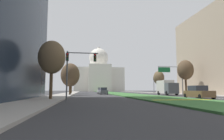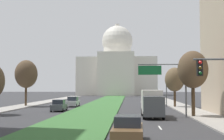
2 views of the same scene
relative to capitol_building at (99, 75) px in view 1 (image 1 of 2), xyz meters
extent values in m
plane|color=#333335|center=(0.00, -60.49, -10.83)|extent=(269.82, 269.82, 0.00)
cube|color=#386B33|center=(0.00, -66.62, -10.76)|extent=(7.15, 110.38, 0.14)
cube|color=gold|center=(0.00, -111.54, -10.67)|extent=(6.44, 0.50, 0.04)
cube|color=silver|center=(7.93, -107.54, -10.83)|extent=(0.16, 2.40, 0.01)
cube|color=silver|center=(7.93, -99.20, -10.83)|extent=(0.16, 2.40, 0.01)
cube|color=silver|center=(7.93, -90.85, -10.83)|extent=(0.16, 2.40, 0.01)
cube|color=silver|center=(7.93, -79.04, -10.83)|extent=(0.16, 2.40, 0.01)
cube|color=silver|center=(7.93, -72.48, -10.83)|extent=(0.16, 2.40, 0.01)
cube|color=silver|center=(7.93, -66.47, -10.83)|extent=(0.16, 2.40, 0.01)
cube|color=silver|center=(7.93, -54.77, -10.83)|extent=(0.16, 2.40, 0.01)
cube|color=#9E9991|center=(-14.28, -72.75, -10.76)|extent=(4.00, 110.38, 0.15)
cube|color=#9E9991|center=(14.28, -72.75, -10.76)|extent=(4.00, 110.38, 0.15)
cube|color=silver|center=(0.00, 0.83, -3.07)|extent=(32.32, 20.47, 15.53)
cube|color=silver|center=(0.00, -11.40, -2.29)|extent=(14.22, 4.00, 17.08)
cylinder|color=silver|center=(0.00, 0.83, 7.36)|extent=(11.79, 11.79, 5.33)
sphere|color=silver|center=(0.00, 0.83, 12.33)|extent=(13.16, 13.16, 13.16)
cylinder|color=silver|center=(0.00, 0.83, 18.25)|extent=(1.80, 1.80, 3.00)
cylinder|color=#515456|center=(-11.78, -109.93, -8.23)|extent=(0.16, 0.16, 5.20)
cube|color=black|center=(-11.78, -109.93, -6.23)|extent=(0.28, 0.24, 0.84)
sphere|color=red|center=(-11.78, -110.07, -5.95)|extent=(0.18, 0.18, 0.18)
sphere|color=#4C380F|center=(-11.78, -110.07, -6.23)|extent=(0.18, 0.18, 0.18)
sphere|color=#0F4219|center=(-11.78, -110.07, -6.51)|extent=(0.18, 0.18, 0.18)
cylinder|color=#515456|center=(-10.18, -109.93, -5.78)|extent=(3.20, 0.10, 0.10)
cube|color=black|center=(-8.90, -109.93, -6.23)|extent=(0.28, 0.24, 0.84)
sphere|color=red|center=(-8.90, -110.07, -5.95)|extent=(0.18, 0.18, 0.18)
sphere|color=#4C380F|center=(-8.90, -110.07, -6.23)|extent=(0.18, 0.18, 0.18)
sphere|color=#0F4219|center=(-8.90, -110.07, -6.51)|extent=(0.18, 0.18, 0.18)
cylinder|color=#515456|center=(11.78, -72.64, -8.23)|extent=(0.16, 0.16, 5.20)
cube|color=black|center=(11.78, -72.64, -6.23)|extent=(0.28, 0.24, 0.84)
sphere|color=red|center=(11.78, -72.78, -5.95)|extent=(0.18, 0.18, 0.18)
sphere|color=#4C380F|center=(11.78, -72.78, -6.23)|extent=(0.18, 0.18, 0.18)
sphere|color=#0F4219|center=(11.78, -72.78, -6.51)|extent=(0.18, 0.18, 0.18)
cylinder|color=#515456|center=(11.98, -89.85, -7.58)|extent=(0.20, 0.20, 6.50)
cylinder|color=#515456|center=(9.12, -89.85, -4.53)|extent=(5.71, 0.12, 0.12)
cube|color=#146033|center=(7.69, -89.90, -5.23)|extent=(2.80, 0.08, 1.10)
cylinder|color=#4C3823|center=(-13.76, -107.35, -8.84)|extent=(0.36, 0.36, 3.99)
ellipsoid|color=brown|center=(-13.76, -107.35, -5.88)|extent=(3.09, 3.09, 3.87)
cylinder|color=#4C3823|center=(-12.92, -88.51, -9.29)|extent=(0.42, 0.42, 3.08)
ellipsoid|color=brown|center=(-12.92, -88.51, -6.51)|extent=(3.99, 3.99, 4.98)
cylinder|color=#4C3823|center=(12.83, -89.78, -8.56)|extent=(0.42, 0.42, 4.55)
ellipsoid|color=brown|center=(12.83, -89.78, -5.16)|extent=(3.60, 3.60, 4.50)
cylinder|color=#4C3823|center=(-13.67, -72.58, -8.51)|extent=(0.40, 0.40, 4.65)
ellipsoid|color=brown|center=(-13.67, -72.58, -4.90)|extent=(4.09, 4.09, 5.11)
cylinder|color=#4C3823|center=(13.10, -73.51, -8.93)|extent=(0.40, 0.40, 3.81)
ellipsoid|color=brown|center=(13.10, -73.51, -5.97)|extent=(3.36, 3.36, 4.20)
cube|color=brown|center=(5.14, -106.39, -10.20)|extent=(2.08, 4.65, 0.83)
cube|color=#282D38|center=(5.15, -106.20, -9.44)|extent=(1.76, 2.26, 0.68)
cylinder|color=black|center=(5.95, -108.26, -10.51)|extent=(0.24, 0.65, 0.64)
cylinder|color=black|center=(4.20, -108.19, -10.51)|extent=(0.24, 0.65, 0.64)
cylinder|color=black|center=(6.09, -104.58, -10.51)|extent=(0.24, 0.65, 0.64)
cylinder|color=black|center=(4.34, -104.52, -10.51)|extent=(0.24, 0.65, 0.64)
cube|color=#4C5156|center=(-5.20, -82.16, -10.21)|extent=(1.98, 4.59, 0.82)
cube|color=#282D38|center=(-5.19, -82.34, -9.46)|extent=(1.65, 2.24, 0.67)
cylinder|color=black|center=(-6.09, -80.39, -10.51)|extent=(0.25, 0.65, 0.64)
cylinder|color=black|center=(-4.49, -80.32, -10.51)|extent=(0.25, 0.65, 0.64)
cylinder|color=black|center=(-5.92, -84.00, -10.51)|extent=(0.25, 0.65, 0.64)
cylinder|color=black|center=(-4.32, -83.92, -10.51)|extent=(0.25, 0.65, 0.64)
cube|color=#BCBCC1|center=(-4.94, -72.73, -10.18)|extent=(1.93, 4.27, 0.88)
cube|color=#282D38|center=(-4.94, -72.90, -9.38)|extent=(1.66, 2.06, 0.72)
cylinder|color=black|center=(-5.82, -71.09, -10.51)|extent=(0.23, 0.64, 0.64)
cylinder|color=black|center=(-4.14, -71.05, -10.51)|extent=(0.23, 0.64, 0.64)
cylinder|color=black|center=(-5.75, -74.41, -10.51)|extent=(0.23, 0.64, 0.64)
cylinder|color=black|center=(-4.07, -74.38, -10.51)|extent=(0.23, 0.64, 0.64)
cube|color=#4C5156|center=(7.89, -92.84, -9.38)|extent=(2.30, 2.00, 2.20)
cube|color=beige|center=(7.89, -89.64, -9.03)|extent=(2.30, 4.40, 2.80)
cylinder|color=black|center=(8.94, -92.84, -10.38)|extent=(0.30, 0.90, 0.90)
cylinder|color=black|center=(6.84, -92.84, -10.38)|extent=(0.30, 0.90, 0.90)
cylinder|color=black|center=(8.94, -88.54, -10.38)|extent=(0.30, 0.90, 0.90)
cylinder|color=black|center=(6.84, -88.54, -10.38)|extent=(0.30, 0.90, 0.90)
camera|label=1|loc=(-10.05, -130.04, -9.63)|focal=30.60mm
camera|label=2|loc=(5.26, -125.82, -7.19)|focal=47.58mm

